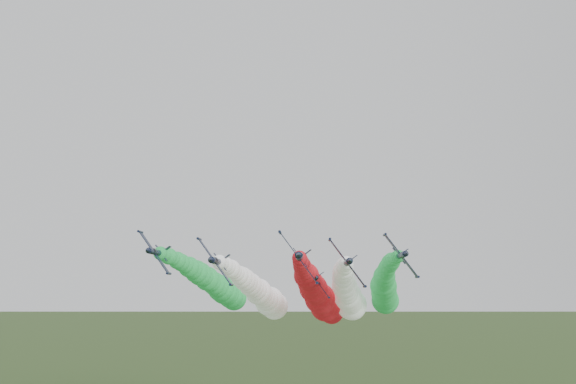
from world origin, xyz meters
The scene contains 6 objects.
jet_lead centered at (5.79, 41.12, 40.28)m, with size 11.72×70.40×15.90m.
jet_inner_left centered at (-7.05, 48.86, 40.05)m, with size 11.50×70.18×15.68m.
jet_inner_right centered at (12.87, 47.30, 39.91)m, with size 11.32×70.00×15.50m.
jet_outer_left centered at (-18.64, 55.33, 42.12)m, with size 11.42×70.10×15.60m.
jet_outer_right centered at (22.33, 56.83, 41.34)m, with size 11.71×70.39×15.89m.
jet_trail centered at (8.15, 67.83, 38.06)m, with size 11.63×70.31×15.81m.
Camera 1 is at (4.30, -82.37, 41.55)m, focal length 35.00 mm.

